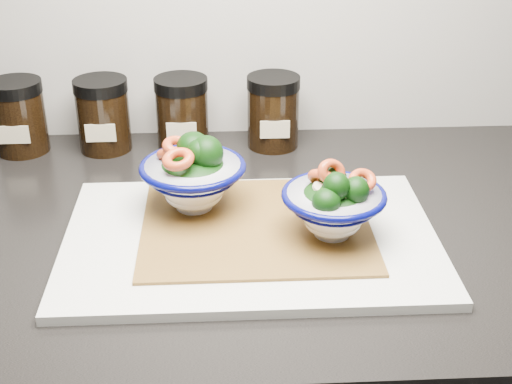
{
  "coord_description": "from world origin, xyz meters",
  "views": [
    {
      "loc": [
        0.12,
        0.66,
        1.36
      ],
      "look_at": [
        0.16,
        1.42,
        0.96
      ],
      "focal_mm": 50.0,
      "sensor_mm": 36.0,
      "label": 1
    }
  ],
  "objects": [
    {
      "name": "spice_jar_c",
      "position": [
        -0.06,
        1.69,
        0.96
      ],
      "size": [
        0.08,
        0.08,
        0.11
      ],
      "color": "black",
      "rests_on": "countertop"
    },
    {
      "name": "cutting_board",
      "position": [
        0.16,
        1.4,
        0.91
      ],
      "size": [
        0.45,
        0.3,
        0.01
      ],
      "primitive_type": "cube",
      "color": "silver",
      "rests_on": "countertop"
    },
    {
      "name": "spice_jar_b",
      "position": [
        -0.18,
        1.69,
        0.96
      ],
      "size": [
        0.08,
        0.08,
        0.11
      ],
      "color": "black",
      "rests_on": "countertop"
    },
    {
      "name": "bowl_left",
      "position": [
        0.09,
        1.46,
        0.96
      ],
      "size": [
        0.13,
        0.13,
        0.1
      ],
      "rotation": [
        0.0,
        0.0,
        -0.16
      ],
      "color": "white",
      "rests_on": "bamboo_mat"
    },
    {
      "name": "spice_jar_e",
      "position": [
        0.2,
        1.69,
        0.96
      ],
      "size": [
        0.08,
        0.08,
        0.11
      ],
      "color": "black",
      "rests_on": "countertop"
    },
    {
      "name": "bamboo_mat",
      "position": [
        0.16,
        1.42,
        0.91
      ],
      "size": [
        0.28,
        0.24,
        0.0
      ],
      "primitive_type": "cube",
      "color": "olive",
      "rests_on": "cutting_board"
    },
    {
      "name": "countertop",
      "position": [
        0.0,
        1.45,
        0.88
      ],
      "size": [
        3.5,
        0.6,
        0.04
      ],
      "primitive_type": "cube",
      "color": "black",
      "rests_on": "cabinet"
    },
    {
      "name": "spice_jar_d",
      "position": [
        0.06,
        1.69,
        0.96
      ],
      "size": [
        0.08,
        0.08,
        0.11
      ],
      "color": "black",
      "rests_on": "countertop"
    },
    {
      "name": "bowl_right",
      "position": [
        0.25,
        1.39,
        0.96
      ],
      "size": [
        0.12,
        0.12,
        0.1
      ],
      "rotation": [
        0.0,
        0.0,
        0.41
      ],
      "color": "white",
      "rests_on": "bamboo_mat"
    }
  ]
}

